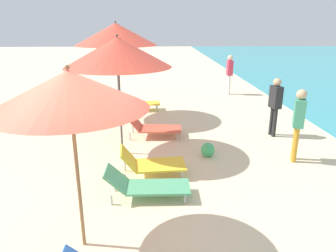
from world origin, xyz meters
The scene contains 12 objects.
ground centered at (0.00, 0.00, 0.00)m, with size 80.00×80.00×0.00m, color beige.
umbrella_nearest centered at (0.06, -0.08, 2.27)m, with size 1.97×1.97×2.57m.
lounger_nearest_shoreside centered at (0.92, 1.18, 0.26)m, with size 1.54×0.60×0.58m.
umbrella_second centered at (0.30, 3.28, 2.43)m, with size 2.43×2.43×2.82m.
lounger_second_shoreside centered at (1.04, 4.43, 0.29)m, with size 1.51×0.79×0.66m.
lounger_second_inland centered at (1.01, 2.04, 0.29)m, with size 1.38×0.77×0.62m.
umbrella_farthest centered at (-0.07, 6.29, 2.72)m, with size 2.56×2.56×3.11m.
lounger_farthest_shoreside centered at (0.50, 7.24, 0.31)m, with size 1.49×0.63×0.67m.
person_walking_near centered at (4.43, 4.38, 0.99)m, with size 0.28×0.39×1.64m.
person_walking_mid centered at (4.42, 9.85, 1.05)m, with size 0.23×0.36×1.73m.
person_walking_far centered at (4.31, 2.67, 1.02)m, with size 0.33×0.41×1.68m.
beach_ball centered at (2.36, 2.99, 0.17)m, with size 0.34×0.34×0.34m, color #3FB266.
Camera 1 is at (1.11, -3.93, 3.05)m, focal length 33.71 mm.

